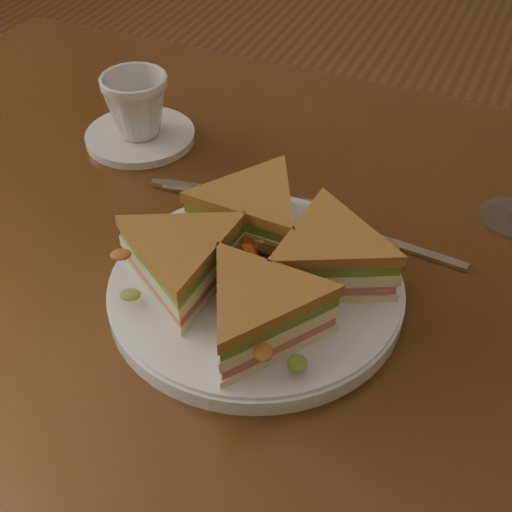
% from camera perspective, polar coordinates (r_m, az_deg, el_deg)
% --- Properties ---
extents(table, '(1.20, 0.80, 0.75)m').
position_cam_1_polar(table, '(0.78, 1.86, -5.71)').
color(table, '#351D0C').
rests_on(table, ground).
extents(plate, '(0.28, 0.28, 0.02)m').
position_cam_1_polar(plate, '(0.67, 0.00, -2.71)').
color(plate, silver).
rests_on(plate, table).
extents(sandwich_wedges, '(0.30, 0.30, 0.06)m').
position_cam_1_polar(sandwich_wedges, '(0.64, 0.00, -0.34)').
color(sandwich_wedges, '#F7EBB6').
rests_on(sandwich_wedges, plate).
extents(crisps_mound, '(0.09, 0.09, 0.05)m').
position_cam_1_polar(crisps_mound, '(0.65, 0.00, -0.60)').
color(crisps_mound, '#D4561B').
rests_on(crisps_mound, plate).
extents(spoon, '(0.18, 0.04, 0.01)m').
position_cam_1_polar(spoon, '(0.75, 6.78, 2.48)').
color(spoon, silver).
rests_on(spoon, table).
extents(knife, '(0.21, 0.05, 0.00)m').
position_cam_1_polar(knife, '(0.79, -1.51, 4.87)').
color(knife, silver).
rests_on(knife, table).
extents(saucer, '(0.13, 0.13, 0.01)m').
position_cam_1_polar(saucer, '(0.90, -9.24, 9.44)').
color(saucer, silver).
rests_on(saucer, table).
extents(coffee_cup, '(0.09, 0.09, 0.08)m').
position_cam_1_polar(coffee_cup, '(0.88, -9.54, 11.80)').
color(coffee_cup, silver).
rests_on(coffee_cup, saucer).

